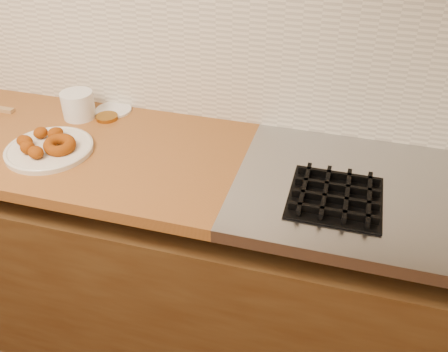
{
  "coord_description": "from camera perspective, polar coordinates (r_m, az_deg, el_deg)",
  "views": [
    {
      "loc": [
        0.79,
        0.5,
        1.72
      ],
      "look_at": [
        0.48,
        1.59,
        0.93
      ],
      "focal_mm": 38.0,
      "sensor_mm": 36.0,
      "label": 1
    }
  ],
  "objects": [
    {
      "name": "brass_jar_lid",
      "position": [
        1.8,
        -13.92,
        6.88
      ],
      "size": [
        0.1,
        0.1,
        0.01
      ],
      "primitive_type": "cylinder",
      "rotation": [
        0.0,
        0.0,
        -0.26
      ],
      "color": "#9D6822",
      "rests_on": "butcher_block"
    },
    {
      "name": "plastic_tub",
      "position": [
        1.82,
        -17.14,
        8.17
      ],
      "size": [
        0.12,
        0.12,
        0.1
      ],
      "primitive_type": "cylinder",
      "rotation": [
        0.0,
        0.0,
        -0.06
      ],
      "color": "white",
      "rests_on": "butcher_block"
    },
    {
      "name": "base_cabinet",
      "position": [
        1.96,
        -12.88,
        -9.24
      ],
      "size": [
        3.6,
        0.6,
        0.77
      ],
      "primitive_type": "cube",
      "color": "#4D351B",
      "rests_on": "floor"
    },
    {
      "name": "tub_lid",
      "position": [
        1.85,
        -13.15,
        7.75
      ],
      "size": [
        0.18,
        0.18,
        0.01
      ],
      "primitive_type": "cylinder",
      "rotation": [
        0.0,
        0.0,
        0.4
      ],
      "color": "white",
      "rests_on": "butcher_block"
    },
    {
      "name": "backsplash",
      "position": [
        1.77,
        -11.92,
        17.0
      ],
      "size": [
        3.6,
        0.02,
        0.6
      ],
      "primitive_type": "cube",
      "color": "silver",
      "rests_on": "wall_back"
    },
    {
      "name": "ring_donut",
      "position": [
        1.61,
        -19.19,
        3.57
      ],
      "size": [
        0.15,
        0.15,
        0.05
      ],
      "primitive_type": "torus",
      "rotation": [
        0.1,
        0.0,
        0.7
      ],
      "color": "#813909",
      "rests_on": "donut_plate"
    },
    {
      "name": "fried_dough_chunks",
      "position": [
        1.66,
        -21.6,
        3.88
      ],
      "size": [
        0.14,
        0.19,
        0.05
      ],
      "color": "#813909",
      "rests_on": "donut_plate"
    },
    {
      "name": "donut_plate",
      "position": [
        1.65,
        -20.26,
        3.03
      ],
      "size": [
        0.28,
        0.28,
        0.02
      ],
      "primitive_type": "cylinder",
      "color": "beige",
      "rests_on": "butcher_block"
    }
  ]
}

